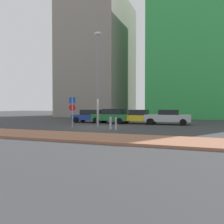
{
  "coord_description": "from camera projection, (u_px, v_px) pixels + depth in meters",
  "views": [
    {
      "loc": [
        8.53,
        -18.77,
        1.87
      ],
      "look_at": [
        0.24,
        3.31,
        1.27
      ],
      "focal_mm": 37.65,
      "sensor_mm": 36.0,
      "label": 1
    }
  ],
  "objects": [
    {
      "name": "parked_car_silver",
      "position": [
        168.0,
        117.0,
        23.67
      ],
      "size": [
        4.57,
        2.05,
        1.49
      ],
      "color": "#B7BABF",
      "rests_on": "ground"
    },
    {
      "name": "parked_car_blue",
      "position": [
        91.0,
        116.0,
        26.67
      ],
      "size": [
        4.21,
        2.16,
        1.46
      ],
      "color": "#1E389E",
      "rests_on": "ground"
    },
    {
      "name": "traffic_bollard_near",
      "position": [
        116.0,
        124.0,
        18.25
      ],
      "size": [
        0.13,
        0.13,
        0.98
      ],
      "primitive_type": "cylinder",
      "color": "#B7B7BC",
      "rests_on": "ground"
    },
    {
      "name": "ground_plane",
      "position": [
        96.0,
        127.0,
        20.61
      ],
      "size": [
        120.0,
        120.0,
        0.0
      ],
      "primitive_type": "plane",
      "color": "#38383A"
    },
    {
      "name": "parked_car_green",
      "position": [
        112.0,
        116.0,
        25.55
      ],
      "size": [
        4.19,
        2.18,
        1.57
      ],
      "color": "#237238",
      "rests_on": "ground"
    },
    {
      "name": "parking_sign_post",
      "position": [
        72.0,
        108.0,
        20.49
      ],
      "size": [
        0.59,
        0.19,
        2.67
      ],
      "color": "gray",
      "rests_on": "ground"
    },
    {
      "name": "sidewalk_brick",
      "position": [
        52.0,
        135.0,
        14.44
      ],
      "size": [
        40.0,
        3.45,
        0.14
      ],
      "primitive_type": "cube",
      "color": "#9E664C",
      "rests_on": "ground"
    },
    {
      "name": "street_lamp",
      "position": [
        98.0,
        72.0,
        21.63
      ],
      "size": [
        0.7,
        0.36,
        8.7
      ],
      "color": "gray",
      "rests_on": "ground"
    },
    {
      "name": "building_under_construction",
      "position": [
        99.0,
        59.0,
        44.14
      ],
      "size": [
        10.57,
        14.63,
        21.58
      ],
      "primitive_type": "cube",
      "color": "gray",
      "rests_on": "ground"
    },
    {
      "name": "parking_meter",
      "position": [
        97.0,
        116.0,
        22.97
      ],
      "size": [
        0.18,
        0.14,
        1.41
      ],
      "color": "#4C4C51",
      "rests_on": "ground"
    },
    {
      "name": "traffic_bollard_mid",
      "position": [
        111.0,
        123.0,
        18.82
      ],
      "size": [
        0.17,
        0.17,
        1.01
      ],
      "primitive_type": "cylinder",
      "color": "#B7B7BC",
      "rests_on": "ground"
    },
    {
      "name": "parked_car_yellow",
      "position": [
        138.0,
        117.0,
        24.77
      ],
      "size": [
        4.3,
        2.16,
        1.49
      ],
      "color": "gold",
      "rests_on": "ground"
    },
    {
      "name": "building_colorful_midrise",
      "position": [
        211.0,
        42.0,
        38.88
      ],
      "size": [
        18.44,
        16.46,
        25.1
      ],
      "primitive_type": "cube",
      "color": "green",
      "rests_on": "ground"
    }
  ]
}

